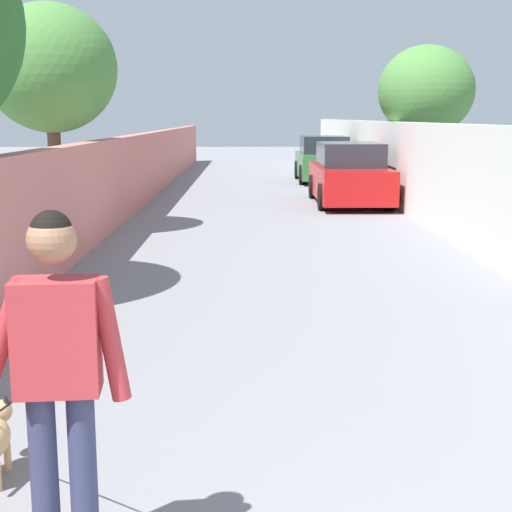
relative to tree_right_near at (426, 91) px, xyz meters
The scene contains 8 objects.
ground_plane 7.12m from the tree_right_near, 139.98° to the left, with size 80.00×80.00×0.00m, color gray.
wall_left 10.39m from the tree_right_near, 133.31° to the left, with size 48.00×0.30×1.75m, color #CC726B.
fence_right 7.29m from the tree_right_near, behind, with size 48.00×0.30×2.06m, color silver.
tree_right_near is the anchor object (origin of this frame).
tree_left_mid 10.21m from the tree_right_near, 126.02° to the left, with size 2.40×2.40×4.20m.
person_skateboarder 17.52m from the tree_right_near, 161.50° to the left, with size 0.25×0.71×1.69m.
car_near 3.22m from the tree_right_near, 118.64° to the left, with size 4.25×1.80×1.54m.
car_far 6.17m from the tree_right_near, 21.49° to the left, with size 3.81×1.80×1.54m.
Camera 1 is at (-0.75, 0.46, 2.18)m, focal length 51.65 mm.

